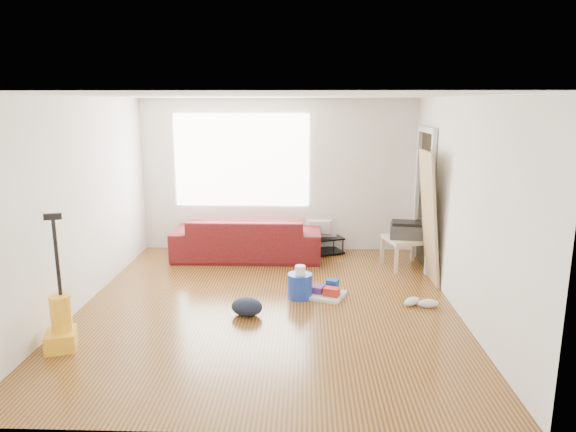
{
  "coord_description": "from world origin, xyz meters",
  "views": [
    {
      "loc": [
        0.44,
        -5.89,
        2.42
      ],
      "look_at": [
        0.22,
        0.6,
        0.99
      ],
      "focal_mm": 32.0,
      "sensor_mm": 36.0,
      "label": 1
    }
  ],
  "objects_px": {
    "bucket": "(300,297)",
    "vacuum": "(61,324)",
    "tv_stand": "(319,245)",
    "cleaning_tray": "(324,292)",
    "backpack": "(247,315)",
    "side_table": "(406,242)",
    "sofa": "(248,258)"
  },
  "relations": [
    {
      "from": "sofa",
      "to": "tv_stand",
      "type": "relative_size",
      "value": 2.76
    },
    {
      "from": "sofa",
      "to": "tv_stand",
      "type": "xyz_separation_m",
      "value": [
        1.15,
        0.27,
        0.15
      ]
    },
    {
      "from": "backpack",
      "to": "vacuum",
      "type": "height_order",
      "value": "vacuum"
    },
    {
      "from": "tv_stand",
      "to": "side_table",
      "type": "xyz_separation_m",
      "value": [
        1.27,
        -0.66,
        0.24
      ]
    },
    {
      "from": "bucket",
      "to": "cleaning_tray",
      "type": "height_order",
      "value": "cleaning_tray"
    },
    {
      "from": "bucket",
      "to": "sofa",
      "type": "bearing_deg",
      "value": 117.0
    },
    {
      "from": "bucket",
      "to": "vacuum",
      "type": "relative_size",
      "value": 0.23
    },
    {
      "from": "side_table",
      "to": "backpack",
      "type": "bearing_deg",
      "value": -139.35
    },
    {
      "from": "bucket",
      "to": "tv_stand",
      "type": "bearing_deg",
      "value": 81.38
    },
    {
      "from": "sofa",
      "to": "cleaning_tray",
      "type": "distance_m",
      "value": 2.0
    },
    {
      "from": "bucket",
      "to": "vacuum",
      "type": "bearing_deg",
      "value": -148.83
    },
    {
      "from": "sofa",
      "to": "cleaning_tray",
      "type": "height_order",
      "value": "sofa"
    },
    {
      "from": "tv_stand",
      "to": "bucket",
      "type": "height_order",
      "value": "tv_stand"
    },
    {
      "from": "side_table",
      "to": "cleaning_tray",
      "type": "distance_m",
      "value": 1.78
    },
    {
      "from": "sofa",
      "to": "cleaning_tray",
      "type": "relative_size",
      "value": 3.63
    },
    {
      "from": "cleaning_tray",
      "to": "vacuum",
      "type": "distance_m",
      "value": 3.1
    },
    {
      "from": "cleaning_tray",
      "to": "vacuum",
      "type": "height_order",
      "value": "vacuum"
    },
    {
      "from": "sofa",
      "to": "bucket",
      "type": "xyz_separation_m",
      "value": [
        0.86,
        -1.68,
        0.0
      ]
    },
    {
      "from": "tv_stand",
      "to": "side_table",
      "type": "distance_m",
      "value": 1.45
    },
    {
      "from": "backpack",
      "to": "vacuum",
      "type": "relative_size",
      "value": 0.27
    },
    {
      "from": "bucket",
      "to": "backpack",
      "type": "relative_size",
      "value": 0.84
    },
    {
      "from": "backpack",
      "to": "tv_stand",
      "type": "bearing_deg",
      "value": 89.45
    },
    {
      "from": "sofa",
      "to": "tv_stand",
      "type": "distance_m",
      "value": 1.19
    },
    {
      "from": "side_table",
      "to": "backpack",
      "type": "height_order",
      "value": "side_table"
    },
    {
      "from": "side_table",
      "to": "cleaning_tray",
      "type": "height_order",
      "value": "side_table"
    },
    {
      "from": "cleaning_tray",
      "to": "backpack",
      "type": "bearing_deg",
      "value": -145.08
    },
    {
      "from": "backpack",
      "to": "sofa",
      "type": "bearing_deg",
      "value": 115.38
    },
    {
      "from": "sofa",
      "to": "bucket",
      "type": "bearing_deg",
      "value": 117.0
    },
    {
      "from": "vacuum",
      "to": "bucket",
      "type": "bearing_deg",
      "value": 12.2
    },
    {
      "from": "cleaning_tray",
      "to": "tv_stand",
      "type": "bearing_deg",
      "value": 90.42
    },
    {
      "from": "side_table",
      "to": "vacuum",
      "type": "xyz_separation_m",
      "value": [
        -3.95,
        -2.73,
        -0.13
      ]
    },
    {
      "from": "tv_stand",
      "to": "cleaning_tray",
      "type": "height_order",
      "value": "tv_stand"
    }
  ]
}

